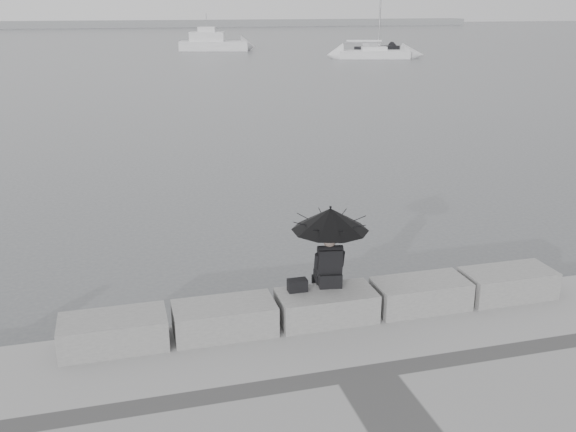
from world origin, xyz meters
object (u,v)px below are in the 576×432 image
object	(u,v)px
sailboat_right	(374,53)
motor_cruiser	(214,43)
seated_person	(330,227)
small_motorboat	(377,48)

from	to	relation	value
sailboat_right	motor_cruiser	distance (m)	21.61
seated_person	motor_cruiser	size ratio (longest dim) A/B	0.16
seated_person	small_motorboat	world-z (taller)	seated_person
small_motorboat	sailboat_right	bearing A→B (deg)	-130.58
sailboat_right	small_motorboat	size ratio (longest dim) A/B	2.16
seated_person	small_motorboat	distance (m)	70.74
seated_person	small_motorboat	xyz separation A→B (m)	(28.11, 64.89, -1.71)
sailboat_right	small_motorboat	bearing A→B (deg)	79.98
small_motorboat	motor_cruiser	bearing A→B (deg)	145.23
sailboat_right	motor_cruiser	size ratio (longest dim) A/B	1.48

